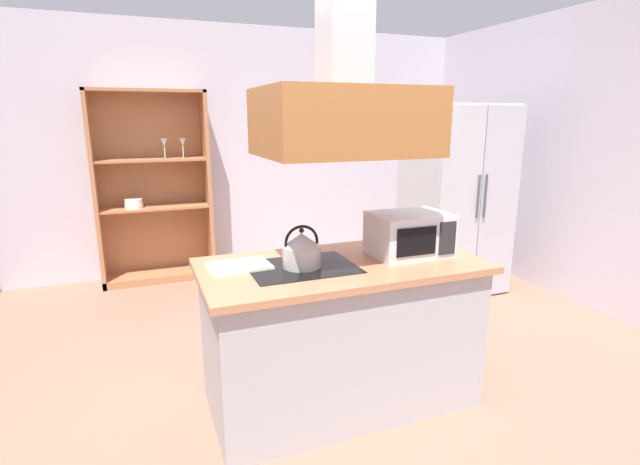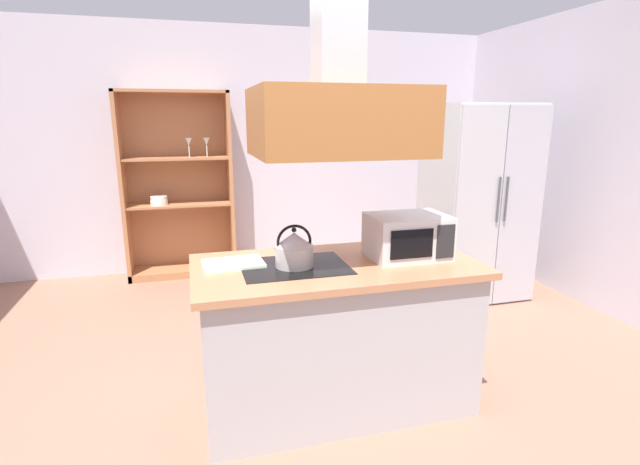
{
  "view_description": "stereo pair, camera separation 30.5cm",
  "coord_description": "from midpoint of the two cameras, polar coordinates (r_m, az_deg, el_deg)",
  "views": [
    {
      "loc": [
        -0.88,
        -2.48,
        1.73
      ],
      "look_at": [
        0.19,
        0.29,
        1.0
      ],
      "focal_mm": 26.63,
      "sensor_mm": 36.0,
      "label": 1
    },
    {
      "loc": [
        -0.59,
        -2.58,
        1.73
      ],
      "look_at": [
        0.19,
        0.29,
        1.0
      ],
      "focal_mm": 26.63,
      "sensor_mm": 36.0,
      "label": 2
    }
  ],
  "objects": [
    {
      "name": "wine_glass_on_counter",
      "position": [
        3.23,
        12.96,
        1.33
      ],
      "size": [
        0.08,
        0.08,
        0.21
      ],
      "color": "silver",
      "rests_on": "kitchen_island"
    },
    {
      "name": "cutting_board",
      "position": [
        2.73,
        -7.25,
        -3.78
      ],
      "size": [
        0.35,
        0.26,
        0.02
      ],
      "primitive_type": "cube",
      "rotation": [
        0.0,
        0.0,
        0.06
      ],
      "color": "white",
      "rests_on": "kitchen_island"
    },
    {
      "name": "dish_cabinet",
      "position": [
        5.38,
        -15.07,
        4.27
      ],
      "size": [
        1.15,
        0.4,
        1.99
      ],
      "color": "#B4754B",
      "rests_on": "ground"
    },
    {
      "name": "microwave",
      "position": [
        2.91,
        13.46,
        -0.47
      ],
      "size": [
        0.46,
        0.35,
        0.26
      ],
      "color": "silver",
      "rests_on": "kitchen_island"
    },
    {
      "name": "kitchen_island",
      "position": [
        2.93,
        4.91,
        -12.08
      ],
      "size": [
        1.65,
        0.83,
        0.9
      ],
      "color": "#AFAFB2",
      "rests_on": "ground"
    },
    {
      "name": "refrigerator",
      "position": [
        4.87,
        20.02,
        3.43
      ],
      "size": [
        0.9,
        0.77,
        1.85
      ],
      "color": "silver",
      "rests_on": "ground"
    },
    {
      "name": "ground_plane",
      "position": [
        3.15,
        0.78,
        -19.47
      ],
      "size": [
        7.8,
        7.8,
        0.0
      ],
      "primitive_type": "plane",
      "color": "#956A55"
    },
    {
      "name": "range_hood",
      "position": [
        2.64,
        5.54,
        15.28
      ],
      "size": [
        0.9,
        0.7,
        1.18
      ],
      "color": "#A56633"
    },
    {
      "name": "wall_back",
      "position": [
        5.59,
        -7.89,
        9.78
      ],
      "size": [
        6.0,
        0.12,
        2.7
      ],
      "primitive_type": "cube",
      "color": "silver",
      "rests_on": "ground"
    },
    {
      "name": "kettle",
      "position": [
        2.66,
        0.16,
        -2.07
      ],
      "size": [
        0.22,
        0.22,
        0.24
      ],
      "color": "beige",
      "rests_on": "kitchen_island"
    }
  ]
}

